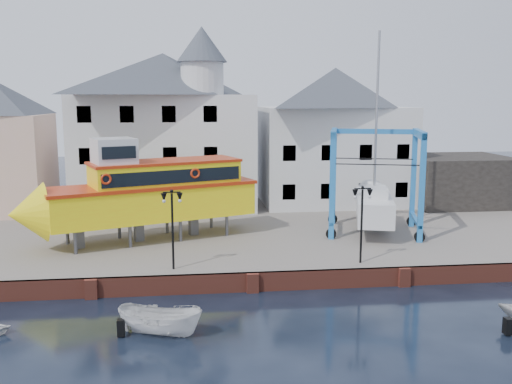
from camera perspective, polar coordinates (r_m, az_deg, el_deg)
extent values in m
plane|color=black|center=(29.51, -0.35, -9.97)|extent=(140.00, 140.00, 0.00)
cube|color=#645C55|center=(39.88, -2.10, -4.05)|extent=(44.00, 22.00, 1.00)
cube|color=brown|center=(29.46, -0.38, -8.98)|extent=(44.00, 0.25, 1.00)
cube|color=brown|center=(29.56, -16.16, -9.31)|extent=(0.60, 0.36, 1.00)
cube|color=brown|center=(29.30, -0.34, -9.08)|extent=(0.60, 0.36, 1.00)
cube|color=brown|center=(31.17, 14.59, -8.25)|extent=(0.60, 0.36, 1.00)
cube|color=silver|center=(46.40, -9.07, 4.01)|extent=(14.00, 8.00, 9.00)
pyramid|color=#3D404B|center=(46.23, -9.27, 11.56)|extent=(14.00, 8.00, 3.20)
cube|color=black|center=(43.45, -16.44, -0.48)|extent=(1.00, 0.08, 1.20)
cube|color=black|center=(43.04, -12.51, -0.41)|extent=(1.00, 0.08, 1.20)
cube|color=black|center=(42.84, -8.51, -0.34)|extent=(1.00, 0.08, 1.20)
cube|color=black|center=(42.84, -4.50, -0.26)|extent=(1.00, 0.08, 1.20)
cube|color=black|center=(43.05, -16.63, 3.45)|extent=(1.00, 0.08, 1.20)
cube|color=black|center=(42.64, -12.65, 3.56)|extent=(1.00, 0.08, 1.20)
cube|color=black|center=(42.43, -8.61, 3.66)|extent=(1.00, 0.08, 1.20)
cube|color=black|center=(42.44, -4.55, 3.74)|extent=(1.00, 0.08, 1.20)
cube|color=black|center=(42.86, -16.82, 7.44)|extent=(1.00, 0.08, 1.20)
cube|color=black|center=(42.45, -12.80, 7.59)|extent=(1.00, 0.08, 1.20)
cube|color=black|center=(42.24, -8.71, 7.71)|extent=(1.00, 0.08, 1.20)
cube|color=black|center=(42.24, -4.61, 7.79)|extent=(1.00, 0.08, 1.20)
cylinder|color=silver|center=(43.79, -5.40, 11.24)|extent=(3.20, 3.20, 2.40)
cone|color=#3D404B|center=(43.94, -5.45, 14.50)|extent=(3.80, 3.80, 2.60)
cube|color=silver|center=(48.43, 7.79, 3.68)|extent=(12.00, 8.00, 8.00)
pyramid|color=#3D404B|center=(48.20, 7.94, 10.31)|extent=(12.00, 8.00, 3.20)
cube|color=black|center=(43.96, 3.31, 0.00)|extent=(1.00, 0.08, 1.20)
cube|color=black|center=(44.57, 7.11, 0.08)|extent=(1.00, 0.08, 1.20)
cube|color=black|center=(45.38, 10.80, 0.15)|extent=(1.00, 0.08, 1.20)
cube|color=black|center=(46.36, 14.33, 0.22)|extent=(1.00, 0.08, 1.20)
cube|color=black|center=(43.57, 3.35, 3.90)|extent=(1.00, 0.08, 1.20)
cube|color=black|center=(44.19, 7.19, 3.92)|extent=(1.00, 0.08, 1.20)
cube|color=black|center=(45.00, 10.91, 3.92)|extent=(1.00, 0.08, 1.20)
cube|color=black|center=(45.99, 14.49, 3.91)|extent=(1.00, 0.08, 1.20)
cube|color=black|center=(50.27, 19.42, 1.14)|extent=(8.00, 7.00, 4.00)
cylinder|color=black|center=(29.67, -8.34, -3.93)|extent=(0.12, 0.12, 4.00)
cube|color=black|center=(29.26, -8.43, -0.02)|extent=(0.90, 0.06, 0.06)
sphere|color=black|center=(29.25, -8.43, 0.11)|extent=(0.16, 0.16, 0.16)
cone|color=black|center=(29.33, -9.20, -0.56)|extent=(0.32, 0.32, 0.45)
sphere|color=silver|center=(29.36, -9.19, -0.90)|extent=(0.18, 0.18, 0.18)
cone|color=black|center=(29.30, -7.64, -0.53)|extent=(0.32, 0.32, 0.45)
sphere|color=silver|center=(29.33, -7.63, -0.87)|extent=(0.18, 0.18, 0.18)
cylinder|color=black|center=(31.01, 10.50, -3.40)|extent=(0.12, 0.12, 4.00)
cube|color=black|center=(30.62, 10.62, 0.34)|extent=(0.90, 0.06, 0.06)
sphere|color=black|center=(30.61, 10.62, 0.47)|extent=(0.16, 0.16, 0.16)
cone|color=black|center=(30.55, 9.88, -0.17)|extent=(0.32, 0.32, 0.45)
sphere|color=silver|center=(30.58, 9.87, -0.51)|extent=(0.18, 0.18, 0.18)
cone|color=black|center=(30.79, 11.31, -0.14)|extent=(0.32, 0.32, 0.45)
sphere|color=silver|center=(30.82, 11.30, -0.47)|extent=(0.18, 0.18, 0.18)
cylinder|color=#59595E|center=(34.01, -17.62, -4.84)|extent=(0.26, 0.26, 1.35)
cylinder|color=#59595E|center=(36.43, -18.33, -3.94)|extent=(0.26, 0.26, 1.35)
cylinder|color=#59595E|center=(34.66, -12.47, -4.35)|extent=(0.26, 0.26, 1.35)
cylinder|color=#59595E|center=(37.05, -13.51, -3.50)|extent=(0.26, 0.26, 1.35)
cylinder|color=#59595E|center=(35.59, -7.56, -3.84)|extent=(0.26, 0.26, 1.35)
cylinder|color=#59595E|center=(37.91, -8.88, -3.05)|extent=(0.26, 0.26, 1.35)
cylinder|color=#59595E|center=(36.76, -2.94, -3.34)|extent=(0.26, 0.26, 1.35)
cylinder|color=#59595E|center=(39.01, -4.50, -2.61)|extent=(0.26, 0.26, 1.35)
cube|color=#59595E|center=(35.29, -17.26, -4.31)|extent=(0.67, 0.61, 1.35)
cube|color=#59595E|center=(36.08, -11.62, -3.77)|extent=(0.67, 0.61, 1.35)
cube|color=#59595E|center=(37.20, -6.28, -3.23)|extent=(0.67, 0.61, 1.35)
cube|color=#FFF213|center=(35.99, -10.33, -1.05)|extent=(13.01, 7.73, 1.98)
cone|color=#FFF213|center=(34.58, -21.95, -2.02)|extent=(3.08, 3.91, 3.43)
cube|color=#AD2A0C|center=(35.81, -10.39, 0.65)|extent=(13.31, 7.96, 0.20)
cube|color=#FFF213|center=(36.00, -9.05, 1.75)|extent=(9.51, 6.10, 1.44)
cube|color=black|center=(34.53, -8.21, 1.52)|extent=(8.10, 3.17, 0.81)
cube|color=black|center=(37.47, -9.82, 2.10)|extent=(8.10, 3.17, 0.81)
cube|color=#AD2A0C|center=(35.90, -9.08, 3.02)|extent=(9.71, 6.25, 0.16)
cube|color=silver|center=(34.95, -14.02, 3.90)|extent=(3.03, 3.03, 1.64)
cube|color=black|center=(33.78, -13.54, 3.85)|extent=(1.86, 0.76, 0.72)
torus|color=#AD2A0C|center=(33.34, -14.77, 1.25)|extent=(0.63, 0.34, 0.63)
torus|color=#AD2A0C|center=(34.94, -6.10, 1.88)|extent=(0.63, 0.34, 0.63)
cube|color=#206CA7|center=(35.67, 7.63, 0.55)|extent=(0.41, 0.41, 6.68)
cylinder|color=black|center=(36.25, 7.52, -4.15)|extent=(0.71, 0.41, 0.67)
cube|color=#206CA7|center=(40.06, 7.77, 1.52)|extent=(0.41, 0.41, 6.68)
cylinder|color=black|center=(40.58, 7.68, -2.68)|extent=(0.71, 0.41, 0.67)
cube|color=#206CA7|center=(35.97, 16.25, 0.33)|extent=(0.41, 0.41, 6.68)
cylinder|color=black|center=(36.55, 16.03, -4.33)|extent=(0.71, 0.41, 0.67)
cube|color=#206CA7|center=(40.33, 15.46, 1.32)|extent=(0.41, 0.41, 6.68)
cylinder|color=black|center=(40.85, 15.27, -2.86)|extent=(0.71, 0.41, 0.67)
cube|color=#206CA7|center=(37.53, 7.81, 5.86)|extent=(1.60, 4.69, 0.47)
cube|color=#206CA7|center=(38.28, 7.63, -2.47)|extent=(1.50, 4.66, 0.20)
cube|color=#206CA7|center=(37.82, 16.05, 5.61)|extent=(1.60, 4.69, 0.47)
cube|color=#206CA7|center=(38.57, 15.67, -2.66)|extent=(1.50, 4.66, 0.20)
cube|color=#206CA7|center=(39.79, 11.78, 5.95)|extent=(5.61, 1.85, 0.33)
cube|color=silver|center=(38.18, 11.70, -1.45)|extent=(4.03, 7.49, 1.53)
cone|color=silver|center=(42.36, 11.43, -0.37)|extent=(2.52, 2.06, 2.20)
cube|color=#59595E|center=(38.40, 11.65, -3.06)|extent=(0.68, 1.72, 0.67)
cube|color=silver|center=(37.53, 11.79, -0.01)|extent=(2.24, 3.17, 0.57)
cylinder|color=#99999E|center=(38.00, 11.97, 7.63)|extent=(0.20, 0.20, 10.50)
cube|color=black|center=(36.03, 11.99, 2.70)|extent=(4.97, 1.49, 0.05)
cube|color=black|center=(39.44, 11.73, 3.28)|extent=(4.97, 1.49, 0.05)
imported|color=silver|center=(24.92, -9.54, -13.89)|extent=(4.02, 2.67, 1.45)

